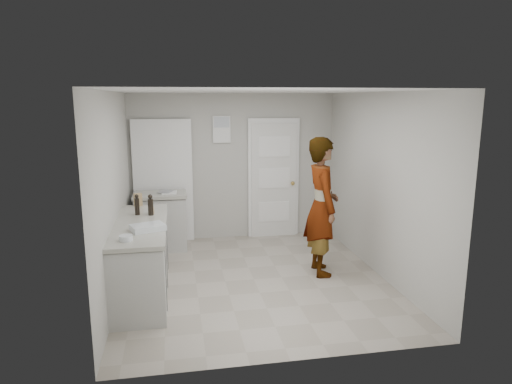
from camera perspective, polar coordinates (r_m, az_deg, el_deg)
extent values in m
plane|color=gray|center=(6.31, -0.28, -10.86)|extent=(4.00, 4.00, 0.00)
plane|color=#B4B1AA|center=(7.89, -2.83, 3.15)|extent=(3.50, 0.00, 3.50)
plane|color=#B4B1AA|center=(4.04, 4.66, -5.12)|extent=(3.50, 0.00, 3.50)
plane|color=#B4B1AA|center=(5.90, -17.28, -0.26)|extent=(0.00, 4.00, 4.00)
plane|color=#B4B1AA|center=(6.47, 15.15, 0.88)|extent=(0.00, 4.00, 4.00)
plane|color=silver|center=(5.83, -0.31, 12.49)|extent=(4.00, 4.00, 0.00)
cube|color=silver|center=(7.98, 2.25, 1.43)|extent=(0.80, 0.05, 2.00)
cube|color=white|center=(8.01, 2.20, 1.68)|extent=(0.90, 0.04, 2.10)
sphere|color=tan|center=(8.02, 4.62, 1.09)|extent=(0.07, 0.07, 0.07)
cube|color=white|center=(7.77, -4.32, 7.82)|extent=(0.30, 0.02, 0.45)
cube|color=black|center=(7.83, -11.52, 1.16)|extent=(0.90, 0.05, 2.04)
cube|color=white|center=(7.80, -11.52, 1.19)|extent=(0.98, 0.02, 2.10)
cube|color=beige|center=(5.90, -14.10, -8.38)|extent=(0.60, 1.90, 0.86)
cube|color=black|center=(6.04, -13.91, -11.86)|extent=(0.56, 1.86, 0.08)
cube|color=#B4B3A5|center=(5.76, -14.33, -3.97)|extent=(0.64, 1.96, 0.05)
cube|color=beige|center=(7.56, -11.77, -3.83)|extent=(0.80, 0.55, 0.86)
cube|color=black|center=(7.67, -11.65, -6.64)|extent=(0.75, 0.54, 0.08)
cube|color=#B4B3A5|center=(7.45, -11.92, -0.34)|extent=(0.84, 0.61, 0.05)
imported|color=silver|center=(6.33, 8.21, -1.80)|extent=(0.48, 0.71, 1.91)
cube|color=olive|center=(6.61, -14.53, -0.95)|extent=(0.12, 0.09, 0.18)
cylinder|color=tan|center=(6.14, -12.87, -2.25)|extent=(0.06, 0.06, 0.09)
cylinder|color=black|center=(6.06, -13.03, -1.83)|extent=(0.07, 0.07, 0.22)
sphere|color=black|center=(6.03, -13.09, -0.56)|extent=(0.06, 0.06, 0.06)
cylinder|color=black|center=(6.11, -14.63, -1.77)|extent=(0.06, 0.06, 0.22)
sphere|color=black|center=(6.08, -14.70, -0.51)|extent=(0.05, 0.05, 0.05)
cube|color=silver|center=(5.40, -13.37, -4.33)|extent=(0.44, 0.37, 0.07)
cube|color=white|center=(5.40, -13.37, -4.41)|extent=(0.38, 0.31, 0.05)
cylinder|color=silver|center=(5.08, -15.96, -5.54)|extent=(0.15, 0.15, 0.06)
sphere|color=white|center=(5.07, -16.19, -5.58)|extent=(0.05, 0.05, 0.05)
sphere|color=white|center=(5.08, -15.72, -5.50)|extent=(0.05, 0.05, 0.05)
cube|color=white|center=(7.45, -10.77, -0.06)|extent=(0.24, 0.30, 0.01)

